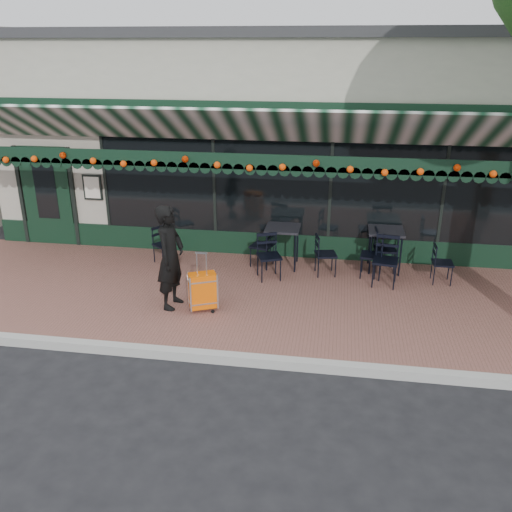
% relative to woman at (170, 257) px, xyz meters
% --- Properties ---
extents(ground, '(80.00, 80.00, 0.00)m').
position_rel_woman_xyz_m(ground, '(1.16, -1.33, -1.05)').
color(ground, black).
rests_on(ground, ground).
extents(sidewalk, '(18.00, 4.00, 0.15)m').
position_rel_woman_xyz_m(sidewalk, '(1.16, 0.67, -0.97)').
color(sidewalk, brown).
rests_on(sidewalk, ground).
extents(curb, '(18.00, 0.16, 0.15)m').
position_rel_woman_xyz_m(curb, '(1.16, -1.41, -0.97)').
color(curb, '#9E9E99').
rests_on(curb, ground).
extents(restaurant_building, '(12.00, 9.60, 4.50)m').
position_rel_woman_xyz_m(restaurant_building, '(1.16, 6.51, 1.22)').
color(restaurant_building, '#A9A493').
rests_on(restaurant_building, ground).
extents(woman, '(0.51, 0.70, 1.80)m').
position_rel_woman_xyz_m(woman, '(0.00, 0.00, 0.00)').
color(woman, black).
rests_on(woman, sidewalk).
extents(suitcase, '(0.52, 0.42, 1.04)m').
position_rel_woman_xyz_m(suitcase, '(0.56, -0.08, -0.55)').
color(suitcase, '#E65907').
rests_on(suitcase, sidewalk).
extents(cafe_table_a, '(0.68, 0.68, 0.84)m').
position_rel_woman_xyz_m(cafe_table_a, '(3.69, 2.22, -0.14)').
color(cafe_table_a, black).
rests_on(cafe_table_a, sidewalk).
extents(cafe_table_b, '(0.68, 0.68, 0.83)m').
position_rel_woman_xyz_m(cafe_table_b, '(1.67, 2.09, -0.15)').
color(cafe_table_b, black).
rests_on(cafe_table_b, sidewalk).
extents(chair_a_left, '(0.48, 0.48, 0.86)m').
position_rel_woman_xyz_m(chair_a_left, '(3.43, 1.82, -0.47)').
color(chair_a_left, black).
rests_on(chair_a_left, sidewalk).
extents(chair_a_right, '(0.46, 0.46, 0.89)m').
position_rel_woman_xyz_m(chair_a_right, '(3.70, 2.17, -0.46)').
color(chair_a_right, black).
rests_on(chair_a_right, sidewalk).
extents(chair_a_front, '(0.54, 0.54, 0.95)m').
position_rel_woman_xyz_m(chair_a_front, '(3.66, 1.46, -0.43)').
color(chair_a_front, black).
rests_on(chair_a_front, sidewalk).
extents(chair_a_extra, '(0.39, 0.39, 0.77)m').
position_rel_woman_xyz_m(chair_a_extra, '(4.74, 1.74, -0.51)').
color(chair_a_extra, black).
rests_on(chair_a_extra, sidewalk).
extents(chair_b_left, '(0.53, 0.53, 0.85)m').
position_rel_woman_xyz_m(chair_b_left, '(1.26, 2.05, -0.48)').
color(chair_b_left, black).
rests_on(chair_b_left, sidewalk).
extents(chair_b_right, '(0.49, 0.49, 0.82)m').
position_rel_woman_xyz_m(chair_b_right, '(2.55, 1.79, -0.49)').
color(chair_b_right, black).
rests_on(chair_b_right, sidewalk).
extents(chair_b_front, '(0.57, 0.57, 0.89)m').
position_rel_woman_xyz_m(chair_b_front, '(1.48, 1.42, -0.46)').
color(chair_b_front, black).
rests_on(chair_b_front, sidewalk).
extents(chair_solo, '(0.54, 0.54, 0.77)m').
position_rel_woman_xyz_m(chair_solo, '(-0.76, 1.90, -0.52)').
color(chair_solo, black).
rests_on(chair_solo, sidewalk).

